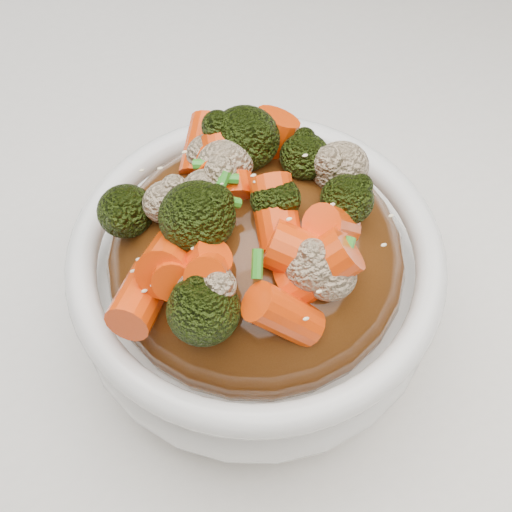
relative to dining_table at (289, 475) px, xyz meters
name	(u,v)px	position (x,y,z in m)	size (l,w,h in m)	color
dining_table	(289,475)	(0.00, 0.00, 0.00)	(1.20, 0.80, 0.75)	#53331C
tablecloth	(309,313)	(0.00, 0.00, 0.35)	(1.20, 0.80, 0.04)	white
bowl	(256,286)	(-0.04, 0.00, 0.42)	(0.20, 0.20, 0.08)	white
sauce_base	(256,259)	(-0.04, 0.00, 0.44)	(0.16, 0.16, 0.09)	#4D270D
carrots	(256,191)	(-0.04, 0.00, 0.50)	(0.16, 0.16, 0.05)	#F94408
broccoli	(256,192)	(-0.04, 0.00, 0.50)	(0.16, 0.16, 0.04)	black
cauliflower	(256,194)	(-0.04, 0.00, 0.50)	(0.16, 0.16, 0.03)	tan
scallions	(256,189)	(-0.04, 0.00, 0.50)	(0.12, 0.12, 0.02)	#2D8B20
sesame_seeds	(256,189)	(-0.04, 0.00, 0.50)	(0.15, 0.15, 0.01)	beige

